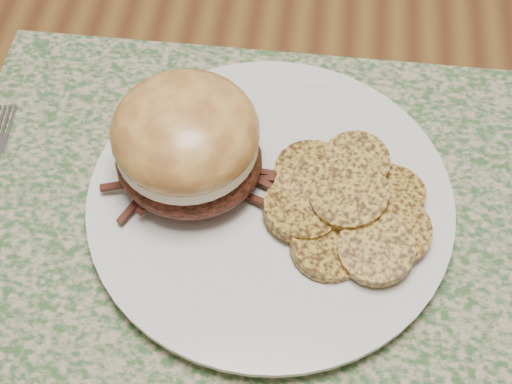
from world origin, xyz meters
TOP-DOWN VIEW (x-y plane):
  - dining_table at (0.00, 0.00)m, footprint 1.50×0.90m
  - placemat at (0.03, -0.07)m, footprint 0.45×0.33m
  - dinner_plate at (0.05, -0.07)m, footprint 0.26×0.26m
  - pork_sandwich at (-0.01, -0.06)m, footprint 0.13×0.13m
  - roasted_potatoes at (0.11, -0.08)m, footprint 0.14×0.15m

SIDE VIEW (x-z plane):
  - dining_table at x=0.00m, z-range 0.30..1.05m
  - placemat at x=0.03m, z-range 0.75..0.75m
  - dinner_plate at x=0.05m, z-range 0.75..0.77m
  - roasted_potatoes at x=0.11m, z-range 0.76..0.80m
  - pork_sandwich at x=-0.01m, z-range 0.77..0.85m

